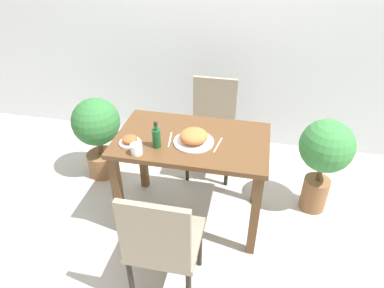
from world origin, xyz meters
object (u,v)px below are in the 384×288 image
object	(u,v)px
chair_near	(162,241)
food_plate	(194,137)
potted_plant_right	(325,154)
side_plate	(130,140)
drink_cup	(136,149)
chair_far	(212,122)
potted_plant_left	(97,130)
sauce_bottle	(156,137)

from	to	relation	value
chair_near	food_plate	distance (m)	0.74
potted_plant_right	side_plate	bearing A→B (deg)	-161.93
drink_cup	potted_plant_right	world-z (taller)	potted_plant_right
chair_far	side_plate	distance (m)	1.00
chair_far	drink_cup	world-z (taller)	chair_far
potted_plant_left	potted_plant_right	world-z (taller)	potted_plant_right
side_plate	potted_plant_right	xyz separation A→B (m)	(1.38, 0.45, -0.23)
potted_plant_left	drink_cup	bearing A→B (deg)	-45.76
chair_near	potted_plant_left	xyz separation A→B (m)	(-0.91, 1.11, -0.02)
chair_far	food_plate	world-z (taller)	chair_far
side_plate	sauce_bottle	distance (m)	0.20
potted_plant_left	potted_plant_right	xyz separation A→B (m)	(1.92, -0.08, 0.07)
chair_near	sauce_bottle	distance (m)	0.69
side_plate	drink_cup	bearing A→B (deg)	-51.13
drink_cup	chair_far	bearing A→B (deg)	69.05
sauce_bottle	potted_plant_right	world-z (taller)	sauce_bottle
food_plate	side_plate	xyz separation A→B (m)	(-0.43, -0.10, -0.02)
chair_near	potted_plant_right	distance (m)	1.44
food_plate	potted_plant_left	bearing A→B (deg)	155.97
side_plate	potted_plant_right	size ratio (longest dim) A/B	0.18
food_plate	drink_cup	size ratio (longest dim) A/B	3.57
sauce_bottle	drink_cup	bearing A→B (deg)	-134.78
side_plate	chair_far	bearing A→B (deg)	61.99
sauce_bottle	potted_plant_right	size ratio (longest dim) A/B	0.24
chair_far	potted_plant_right	xyz separation A→B (m)	(0.93, -0.40, 0.05)
chair_near	drink_cup	xyz separation A→B (m)	(-0.29, 0.47, 0.29)
chair_far	potted_plant_right	bearing A→B (deg)	-23.12
chair_near	chair_far	xyz separation A→B (m)	(0.07, 1.42, 0.00)
chair_near	drink_cup	size ratio (longest dim) A/B	11.20
chair_near	side_plate	bearing A→B (deg)	-56.70
potted_plant_right	chair_near	bearing A→B (deg)	-134.44
drink_cup	potted_plant_left	size ratio (longest dim) A/B	0.10
side_plate	potted_plant_left	xyz separation A→B (m)	(-0.54, 0.53, -0.30)
food_plate	drink_cup	xyz separation A→B (m)	(-0.34, -0.21, -0.01)
chair_far	side_plate	world-z (taller)	chair_far
food_plate	potted_plant_right	xyz separation A→B (m)	(0.95, 0.35, -0.25)
side_plate	potted_plant_left	world-z (taller)	side_plate
food_plate	sauce_bottle	world-z (taller)	sauce_bottle
chair_far	sauce_bottle	size ratio (longest dim) A/B	4.44
food_plate	potted_plant_right	bearing A→B (deg)	20.11
potted_plant_left	chair_near	bearing A→B (deg)	-50.46
drink_cup	potted_plant_left	world-z (taller)	drink_cup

